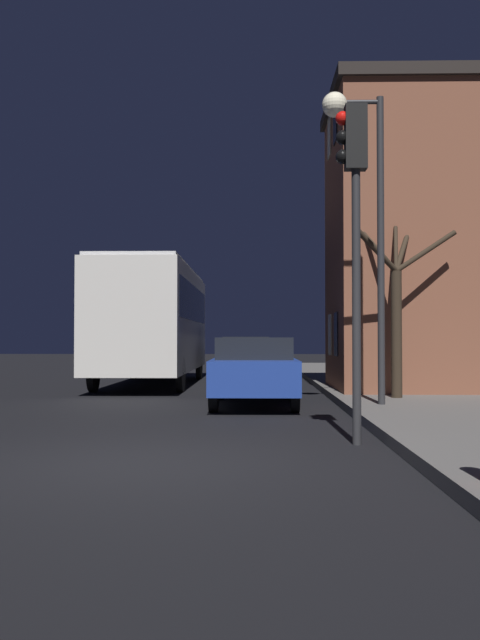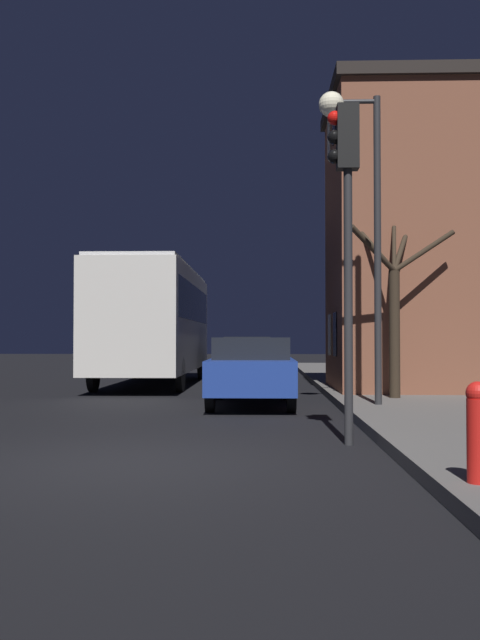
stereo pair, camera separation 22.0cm
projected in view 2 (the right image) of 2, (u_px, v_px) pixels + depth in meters
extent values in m
plane|color=black|center=(129.00, 462.00, 8.43)|extent=(120.00, 120.00, 0.00)
cube|color=brown|center=(411.00, 246.00, 18.57)|extent=(4.09, 4.39, 7.41)
cube|color=black|center=(410.00, 100.00, 18.67)|extent=(4.33, 4.63, 0.30)
cube|color=black|center=(335.00, 334.00, 17.86)|extent=(0.03, 0.70, 1.10)
cube|color=beige|center=(330.00, 335.00, 19.29)|extent=(0.03, 0.70, 1.10)
cube|color=black|center=(334.00, 121.00, 18.01)|extent=(0.03, 0.70, 1.10)
cube|color=beige|center=(329.00, 137.00, 19.44)|extent=(0.03, 0.70, 1.10)
cylinder|color=#28282B|center=(378.00, 250.00, 14.03)|extent=(0.14, 0.14, 6.09)
cylinder|color=#28282B|center=(354.00, 102.00, 14.12)|extent=(0.90, 0.09, 0.09)
sphere|color=#F4EAC6|center=(331.00, 104.00, 14.13)|extent=(0.50, 0.50, 0.50)
cylinder|color=#28282B|center=(348.00, 306.00, 9.80)|extent=(0.12, 0.12, 3.80)
cube|color=black|center=(348.00, 137.00, 9.86)|extent=(0.30, 0.24, 0.90)
sphere|color=red|center=(335.00, 118.00, 9.88)|extent=(0.20, 0.20, 0.20)
sphere|color=black|center=(335.00, 137.00, 9.87)|extent=(0.20, 0.20, 0.20)
sphere|color=black|center=(335.00, 157.00, 9.86)|extent=(0.20, 0.20, 0.20)
cylinder|color=#2D2319|center=(395.00, 334.00, 15.56)|extent=(0.24, 0.24, 2.78)
cylinder|color=#2D2319|center=(394.00, 248.00, 16.00)|extent=(0.25, 0.86, 1.14)
cylinder|color=#2D2319|center=(373.00, 249.00, 15.24)|extent=(1.15, 0.92, 0.96)
cylinder|color=#2D2319|center=(424.00, 251.00, 15.71)|extent=(1.43, 0.35, 0.98)
cylinder|color=#2D2319|center=(402.00, 247.00, 16.18)|extent=(0.71, 1.27, 1.29)
cylinder|color=#2D2319|center=(376.00, 249.00, 16.08)|extent=(0.78, 1.03, 1.14)
cube|color=beige|center=(155.00, 321.00, 22.69)|extent=(2.57, 9.85, 3.08)
cube|color=black|center=(155.00, 304.00, 22.71)|extent=(2.59, 9.06, 1.11)
cube|color=#B2B2B2|center=(155.00, 271.00, 22.74)|extent=(2.45, 9.35, 0.12)
cylinder|color=black|center=(201.00, 366.00, 25.81)|extent=(0.18, 0.96, 0.96)
cylinder|color=black|center=(135.00, 366.00, 25.89)|extent=(0.18, 0.96, 0.96)
cylinder|color=black|center=(180.00, 375.00, 19.42)|extent=(0.18, 0.96, 0.96)
cylinder|color=black|center=(93.00, 374.00, 19.50)|extent=(0.18, 0.96, 0.96)
cube|color=navy|center=(252.00, 374.00, 15.57)|extent=(1.79, 4.49, 0.69)
cube|color=black|center=(252.00, 348.00, 15.36)|extent=(1.58, 2.33, 0.46)
cylinder|color=black|center=(287.00, 385.00, 16.99)|extent=(0.18, 0.68, 0.68)
cylinder|color=black|center=(219.00, 385.00, 17.04)|extent=(0.18, 0.68, 0.68)
cylinder|color=black|center=(291.00, 395.00, 14.07)|extent=(0.18, 0.68, 0.68)
cylinder|color=black|center=(210.00, 395.00, 14.13)|extent=(0.18, 0.68, 0.68)
cube|color=black|center=(248.00, 360.00, 25.52)|extent=(1.80, 4.64, 0.75)
cube|color=black|center=(248.00, 343.00, 25.31)|extent=(1.58, 2.41, 0.46)
cylinder|color=black|center=(270.00, 369.00, 26.99)|extent=(0.18, 0.64, 0.64)
cylinder|color=black|center=(227.00, 369.00, 27.04)|extent=(0.18, 0.64, 0.64)
cylinder|color=black|center=(271.00, 373.00, 23.98)|extent=(0.18, 0.64, 0.64)
cylinder|color=black|center=(223.00, 373.00, 24.03)|extent=(0.18, 0.64, 0.64)
cylinder|color=red|center=(478.00, 441.00, 6.35)|extent=(0.20, 0.20, 0.75)
sphere|color=red|center=(478.00, 393.00, 6.36)|extent=(0.21, 0.21, 0.21)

